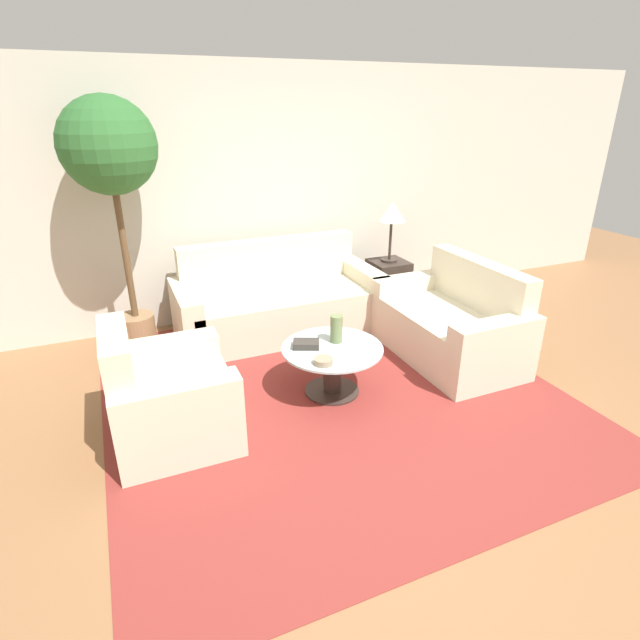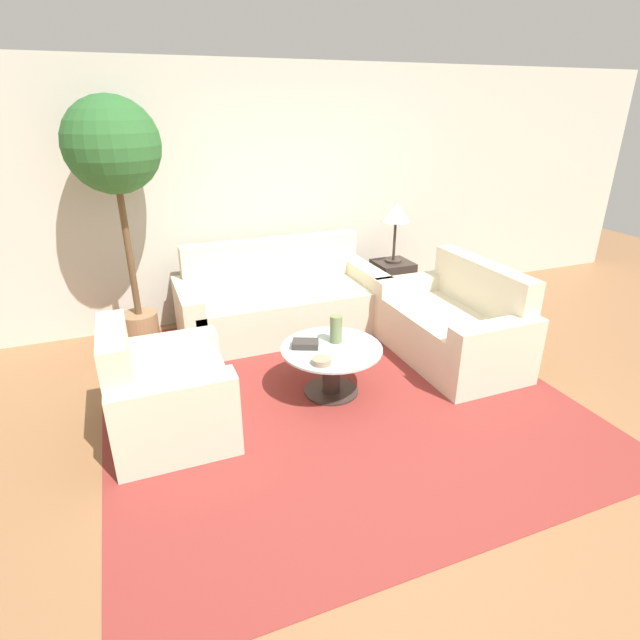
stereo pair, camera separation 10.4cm
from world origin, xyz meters
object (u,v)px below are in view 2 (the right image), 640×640
Objects in this scene: sofa_main at (280,302)px; bowl at (321,361)px; coffee_table at (331,363)px; potted_plant at (115,162)px; table_lamp at (396,215)px; vase at (336,329)px; loveseat at (455,327)px; book_stack at (305,344)px; armchair at (162,399)px.

sofa_main is 14.39× the size of bowl.
potted_plant is at bearing 133.96° from coffee_table.
table_lamp is 2.86× the size of vase.
loveseat is 1.28m from vase.
vase reaches higher than bowl.
loveseat is at bearing -42.09° from sofa_main.
bowl is (-0.18, -0.22, 0.17)m from coffee_table.
table_lamp is at bearing 46.16° from coffee_table.
potted_plant is (-1.39, 0.06, 1.46)m from sofa_main.
table_lamp is 4.53× the size of bowl.
book_stack is (-1.51, -0.09, 0.14)m from loveseat.
armchair is 6.21× the size of bowl.
potted_plant reaches higher than table_lamp.
potted_plant is at bearing 126.07° from bowl.
table_lamp reaches higher than vase.
table_lamp reaches higher than bowl.
coffee_table is 0.36× the size of potted_plant.
table_lamp is at bearing 45.96° from vase.
book_stack reaches higher than coffee_table.
bowl is at bearing -128.50° from coffee_table.
potted_plant is 9.35× the size of book_stack.
bowl is (-1.51, -1.61, -0.67)m from table_lamp.
coffee_table is 1.25× the size of table_lamp.
loveseat is 1.52m from book_stack.
coffee_table is 0.28m from vase.
book_stack is (1.14, 0.17, 0.15)m from armchair.
armchair is 3.14m from table_lamp.
loveseat is 1.79× the size of coffee_table.
coffee_table is 0.27m from book_stack.
potted_plant reaches higher than sofa_main.
bowl is (1.15, -0.14, 0.14)m from armchair.
armchair is at bearing -84.57° from loveseat.
table_lamp is at bearing 179.59° from loveseat.
sofa_main is 1.55m from table_lamp.
table_lamp is 2.79m from potted_plant.
coffee_table is at bearing -82.34° from loveseat.
sofa_main is 2.32× the size of armchair.
potted_plant is 2.23m from book_stack.
sofa_main is at bearing -179.66° from table_lamp.
loveseat is 2.24× the size of table_lamp.
coffee_table is at bearing 51.50° from bowl.
potted_plant is 2.34m from vase.
loveseat is 6.39× the size of vase.
potted_plant reaches higher than book_stack.
potted_plant reaches higher than loveseat.
coffee_table is (1.33, 0.08, -0.03)m from armchair.
armchair is 1.10× the size of coffee_table.
vase is (-1.25, -0.10, 0.23)m from loveseat.
sofa_main reaches higher than coffee_table.
bowl is at bearing -75.09° from loveseat.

